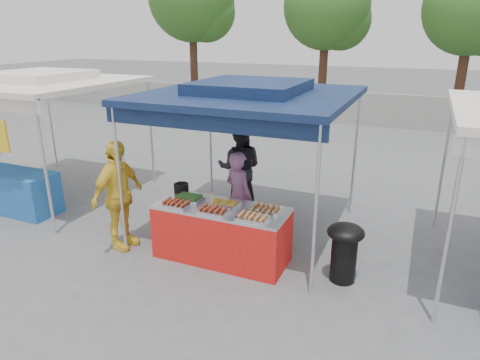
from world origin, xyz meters
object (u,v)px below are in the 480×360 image
at_px(helper_man, 240,168).
at_px(customer_person, 118,196).
at_px(vendor_woman, 239,197).
at_px(cooking_pot, 181,188).
at_px(wok_burner, 345,248).
at_px(vendor_table, 222,233).

distance_m(helper_man, customer_person, 2.38).
height_order(helper_man, customer_person, customer_person).
bearing_deg(vendor_woman, customer_person, 55.21).
relative_size(cooking_pot, wok_burner, 0.28).
bearing_deg(wok_burner, vendor_woman, -174.77).
bearing_deg(vendor_woman, cooking_pot, 47.73).
relative_size(vendor_woman, customer_person, 0.86).
height_order(cooking_pot, wok_burner, cooking_pot).
bearing_deg(vendor_woman, vendor_table, 115.63).
relative_size(wok_burner, vendor_woman, 0.56).
height_order(cooking_pot, helper_man, helper_man).
relative_size(cooking_pot, helper_man, 0.13).
bearing_deg(helper_man, vendor_woman, 98.35).
bearing_deg(vendor_table, wok_burner, 3.58).
distance_m(vendor_table, cooking_pot, 1.05).
bearing_deg(customer_person, vendor_woman, -53.32).
distance_m(vendor_table, customer_person, 1.73).
height_order(vendor_woman, helper_man, helper_man).
height_order(wok_burner, customer_person, customer_person).
bearing_deg(helper_man, cooking_pot, 60.39).
xyz_separation_m(vendor_woman, customer_person, (-1.62, -1.00, 0.12)).
bearing_deg(wok_burner, customer_person, -150.25).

